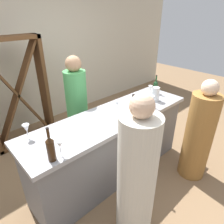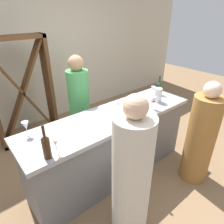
# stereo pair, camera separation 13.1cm
# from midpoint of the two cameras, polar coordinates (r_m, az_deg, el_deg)

# --- Properties ---
(ground_plane) EXTENTS (12.00, 12.00, 0.00)m
(ground_plane) POSITION_cam_midpoint_polar(r_m,az_deg,el_deg) (3.06, 1.28, -16.76)
(ground_plane) COLOR #846647
(back_wall) EXTENTS (8.00, 0.10, 2.80)m
(back_wall) POSITION_cam_midpoint_polar(r_m,az_deg,el_deg) (4.18, -19.44, 15.83)
(back_wall) COLOR beige
(back_wall) RESTS_ON ground
(bar_counter) EXTENTS (2.35, 0.66, 0.94)m
(bar_counter) POSITION_cam_midpoint_polar(r_m,az_deg,el_deg) (2.75, 1.38, -9.63)
(bar_counter) COLOR slate
(bar_counter) RESTS_ON ground
(wine_rack) EXTENTS (1.00, 0.28, 1.79)m
(wine_rack) POSITION_cam_midpoint_polar(r_m,az_deg,el_deg) (3.63, -23.29, 5.15)
(wine_rack) COLOR brown
(wine_rack) RESTS_ON ground
(wine_bottle_leftmost_amber_brown) EXTENTS (0.07, 0.07, 0.33)m
(wine_bottle_leftmost_amber_brown) POSITION_cam_midpoint_polar(r_m,az_deg,el_deg) (1.83, -16.31, -9.30)
(wine_bottle_leftmost_amber_brown) COLOR #331E0F
(wine_bottle_leftmost_amber_brown) RESTS_ON bar_counter
(wine_bottle_second_left_near_black) EXTENTS (0.08, 0.08, 0.29)m
(wine_bottle_second_left_near_black) POSITION_cam_midpoint_polar(r_m,az_deg,el_deg) (2.45, 7.50, 1.02)
(wine_bottle_second_left_near_black) COLOR black
(wine_bottle_second_left_near_black) RESTS_ON bar_counter
(wine_bottle_center_olive_green) EXTENTS (0.07, 0.07, 0.29)m
(wine_bottle_center_olive_green) POSITION_cam_midpoint_polar(r_m,az_deg,el_deg) (3.20, 14.35, 6.80)
(wine_bottle_center_olive_green) COLOR #193D1E
(wine_bottle_center_olive_green) RESTS_ON bar_counter
(wine_glass_near_left) EXTENTS (0.07, 0.07, 0.16)m
(wine_glass_near_left) POSITION_cam_midpoint_polar(r_m,az_deg,el_deg) (1.87, -13.86, -8.60)
(wine_glass_near_left) COLOR white
(wine_glass_near_left) RESTS_ON bar_counter
(wine_glass_near_center) EXTENTS (0.07, 0.07, 0.17)m
(wine_glass_near_center) POSITION_cam_midpoint_polar(r_m,az_deg,el_deg) (2.69, 13.06, 3.14)
(wine_glass_near_center) COLOR white
(wine_glass_near_center) RESTS_ON bar_counter
(wine_glass_near_right) EXTENTS (0.07, 0.07, 0.14)m
(wine_glass_near_right) POSITION_cam_midpoint_polar(r_m,az_deg,el_deg) (2.57, 3.17, 2.33)
(wine_glass_near_right) COLOR white
(wine_glass_near_right) RESTS_ON bar_counter
(wine_glass_far_left) EXTENTS (0.07, 0.07, 0.16)m
(wine_glass_far_left) POSITION_cam_midpoint_polar(r_m,az_deg,el_deg) (3.08, 12.88, 6.32)
(wine_glass_far_left) COLOR white
(wine_glass_far_left) RESTS_ON bar_counter
(wine_glass_far_center) EXTENTS (0.07, 0.07, 0.16)m
(wine_glass_far_center) POSITION_cam_midpoint_polar(r_m,az_deg,el_deg) (2.22, -21.85, -3.75)
(wine_glass_far_center) COLOR white
(wine_glass_far_center) RESTS_ON bar_counter
(water_pitcher) EXTENTS (0.10, 0.10, 0.20)m
(water_pitcher) POSITION_cam_midpoint_polar(r_m,az_deg,el_deg) (2.93, 14.25, 4.72)
(water_pitcher) COLOR silver
(water_pitcher) RESTS_ON bar_counter
(person_left_guest) EXTENTS (0.44, 0.44, 1.58)m
(person_left_guest) POSITION_cam_midpoint_polar(r_m,az_deg,el_deg) (1.97, 7.52, -18.57)
(person_left_guest) COLOR beige
(person_left_guest) RESTS_ON ground
(person_center_guest) EXTENTS (0.41, 0.41, 1.41)m
(person_center_guest) POSITION_cam_midpoint_polar(r_m,az_deg,el_deg) (2.87, 25.15, -6.80)
(person_center_guest) COLOR #9E6B33
(person_center_guest) RESTS_ON ground
(person_right_guest) EXTENTS (0.35, 0.35, 1.58)m
(person_right_guest) POSITION_cam_midpoint_polar(r_m,az_deg,el_deg) (3.09, -7.96, 0.40)
(person_right_guest) COLOR #4CA559
(person_right_guest) RESTS_ON ground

